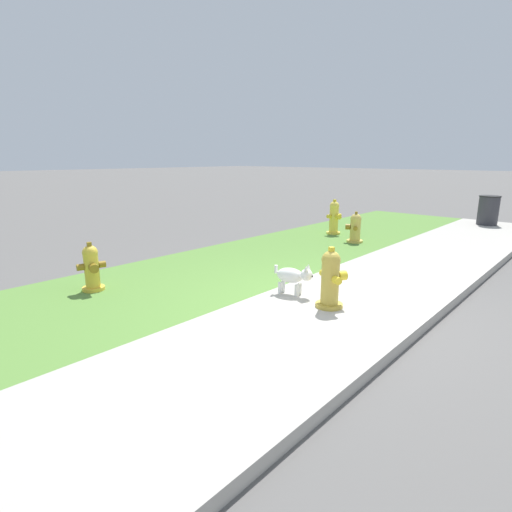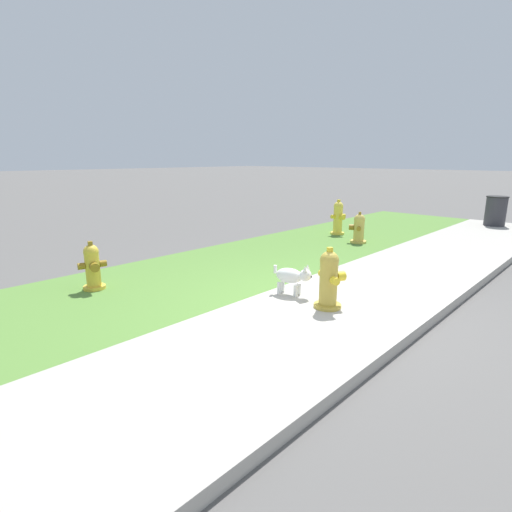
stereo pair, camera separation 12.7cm
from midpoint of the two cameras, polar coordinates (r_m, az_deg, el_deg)
ground_plane at (r=4.89m, az=10.53°, el=-7.64°), size 120.00×120.00×0.00m
sidewalk_pavement at (r=4.88m, az=10.54°, el=-7.58°), size 18.00×1.90×0.01m
grass_verge at (r=6.36m, az=-7.24°, el=-2.37°), size 18.00×2.74×0.01m
street_curb at (r=4.44m, az=21.93°, el=-9.86°), size 18.00×0.16×0.12m
fire_hydrant_near_corner at (r=4.85m, az=11.12°, el=-3.30°), size 0.38×0.39×0.75m
fire_hydrant_at_driveway at (r=8.77m, az=14.87°, el=3.84°), size 0.39×0.38×0.66m
fire_hydrant_far_end at (r=9.64m, az=12.02°, el=5.38°), size 0.40×0.38×0.82m
fire_hydrant_by_grass_verge at (r=5.87m, az=-21.74°, el=-1.45°), size 0.38×0.35×0.67m
small_white_dog at (r=5.25m, az=5.91°, el=-2.94°), size 0.29×0.53×0.44m
trash_bin at (r=12.41m, az=31.30°, el=5.50°), size 0.53×0.53×0.79m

